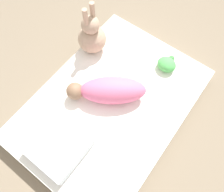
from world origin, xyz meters
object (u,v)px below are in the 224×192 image
at_px(swaddled_baby, 109,90).
at_px(bunny_plush, 92,36).
at_px(turtle_plush, 167,64).
at_px(pillow, 58,146).

bearing_deg(swaddled_baby, bunny_plush, -73.18).
bearing_deg(turtle_plush, swaddled_baby, 156.45).
xyz_separation_m(swaddled_baby, bunny_plush, (0.25, 0.34, 0.05)).
distance_m(bunny_plush, turtle_plush, 0.56).
relative_size(bunny_plush, turtle_plush, 2.64).
relative_size(swaddled_baby, turtle_plush, 3.16).
bearing_deg(bunny_plush, swaddled_baby, -126.00).
xyz_separation_m(swaddled_baby, pillow, (-0.46, 0.03, -0.04)).
bearing_deg(pillow, turtle_plush, -13.87).
relative_size(swaddled_baby, pillow, 1.54).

